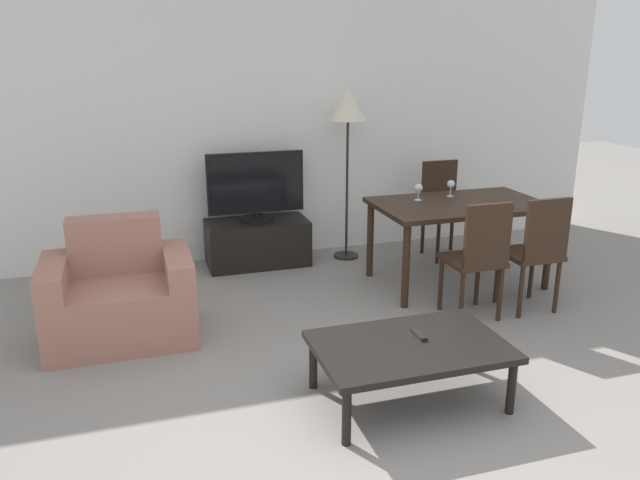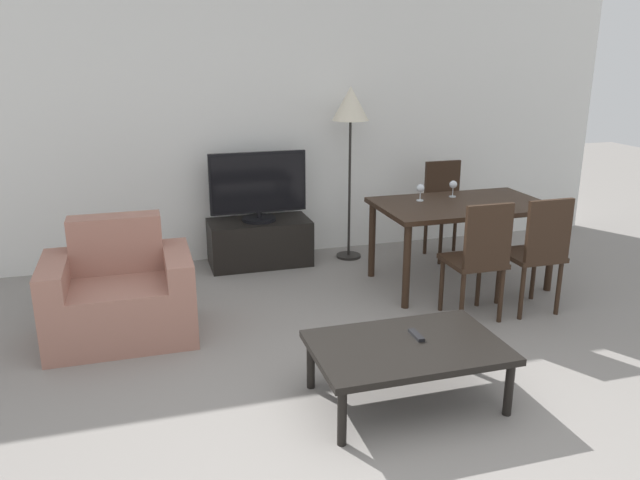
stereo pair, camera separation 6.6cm
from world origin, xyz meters
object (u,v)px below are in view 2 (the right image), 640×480
dining_chair_near (479,255)px  dining_chair_far (446,204)px  wine_glass_left (420,189)px  dining_chair_near_right (538,249)px  armchair (120,296)px  remote_primary (416,335)px  floor_lamp (351,111)px  wine_glass_center (453,186)px  tv (258,187)px  tv_stand (260,242)px  coffee_table (407,350)px  dining_table (461,212)px

dining_chair_near → dining_chair_far: same height
wine_glass_left → dining_chair_near_right: bearing=-58.6°
armchair → wine_glass_left: size_ratio=6.87×
remote_primary → wine_glass_left: bearing=64.7°
floor_lamp → remote_primary: floor_lamp is taller
wine_glass_center → tv: bearing=154.2°
tv → armchair: bearing=-134.8°
tv_stand → dining_chair_far: bearing=-7.9°
tv → coffee_table: (0.34, -2.63, -0.43)m
dining_chair_near_right → wine_glass_center: size_ratio=6.36×
wine_glass_left → coffee_table: bearing=-116.7°
floor_lamp → remote_primary: size_ratio=11.00×
tv → wine_glass_center: 1.77m
remote_primary → wine_glass_center: wine_glass_center is taller
dining_chair_far → dining_chair_near_right: size_ratio=1.00×
dining_table → wine_glass_center: wine_glass_center is taller
armchair → wine_glass_center: wine_glass_center is taller
coffee_table → remote_primary: remote_primary is taller
remote_primary → wine_glass_left: (0.82, 1.74, 0.45)m
remote_primary → wine_glass_center: 2.18m
coffee_table → remote_primary: 0.12m
armchair → wine_glass_left: bearing=9.9°
tv → dining_chair_far: 1.84m
coffee_table → tv: bearing=97.3°
wine_glass_left → armchair: bearing=-170.1°
dining_table → remote_primary: dining_table is taller
tv_stand → dining_table: 1.90m
armchair → dining_chair_near_right: (3.06, -0.48, 0.22)m
tv_stand → dining_chair_far: size_ratio=1.02×
tv_stand → wine_glass_center: bearing=-25.9°
tv → coffee_table: bearing=-82.7°
armchair → dining_chair_near_right: 3.10m
dining_chair_near_right → floor_lamp: bearing=118.9°
tv → remote_primary: tv is taller
tv_stand → floor_lamp: size_ratio=0.57×
tv_stand → dining_chair_near_right: 2.53m
wine_glass_left → wine_glass_center: bearing=8.8°
armchair → wine_glass_center: size_ratio=6.87×
dining_table → dining_chair_near: dining_chair_near is taller
dining_chair_near_right → wine_glass_center: 1.04m
dining_table → dining_chair_near_right: dining_chair_near_right is taller
wine_glass_center → dining_chair_far: bearing=67.1°
tv → dining_chair_near: bearing=-53.1°
wine_glass_center → dining_table: bearing=-98.0°
tv_stand → tv: (-0.00, -0.00, 0.54)m
coffee_table → floor_lamp: bearing=78.2°
dining_chair_near → remote_primary: dining_chair_near is taller
wine_glass_left → floor_lamp: bearing=115.8°
dining_chair_far → wine_glass_left: dining_chair_far is taller
remote_primary → tv_stand: bearing=99.5°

